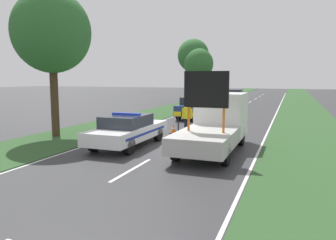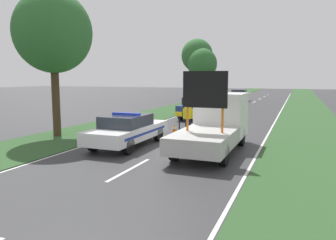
# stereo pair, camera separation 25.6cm
# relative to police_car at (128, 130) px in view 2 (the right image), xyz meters

# --- Properties ---
(ground_plane) EXTENTS (160.00, 160.00, 0.00)m
(ground_plane) POSITION_rel_police_car_xyz_m (1.88, 0.58, -0.73)
(ground_plane) COLOR #333335
(lane_markings) EXTENTS (7.43, 71.80, 0.01)m
(lane_markings) POSITION_rel_police_car_xyz_m (1.88, 17.76, -0.72)
(lane_markings) COLOR silver
(lane_markings) RESTS_ON ground
(grass_verge_left) EXTENTS (4.12, 120.00, 0.03)m
(grass_verge_left) POSITION_rel_police_car_xyz_m (-3.94, 20.58, -0.71)
(grass_verge_left) COLOR #2D5128
(grass_verge_left) RESTS_ON ground
(grass_verge_right) EXTENTS (4.12, 120.00, 0.03)m
(grass_verge_right) POSITION_rel_police_car_xyz_m (7.70, 20.58, -0.71)
(grass_verge_right) COLOR #2D5128
(grass_verge_right) RESTS_ON ground
(police_car) EXTENTS (1.86, 4.90, 1.49)m
(police_car) POSITION_rel_police_car_xyz_m (0.00, 0.00, 0.00)
(police_car) COLOR white
(police_car) RESTS_ON ground
(work_truck) EXTENTS (2.06, 5.81, 3.25)m
(work_truck) POSITION_rel_police_car_xyz_m (3.76, 0.84, 0.40)
(work_truck) COLOR white
(work_truck) RESTS_ON ground
(road_barrier) EXTENTS (2.60, 0.08, 1.10)m
(road_barrier) POSITION_rel_police_car_xyz_m (1.82, 4.60, 0.17)
(road_barrier) COLOR black
(road_barrier) RESTS_ON ground
(police_officer) EXTENTS (0.59, 0.37, 1.64)m
(police_officer) POSITION_rel_police_car_xyz_m (1.47, 4.04, 0.25)
(police_officer) COLOR #191E38
(police_officer) RESTS_ON ground
(pedestrian_civilian) EXTENTS (0.60, 0.38, 1.69)m
(pedestrian_civilian) POSITION_rel_police_car_xyz_m (2.34, 3.72, 0.26)
(pedestrian_civilian) COLOR brown
(pedestrian_civilian) RESTS_ON ground
(traffic_cone_near_police) EXTENTS (0.50, 0.50, 0.68)m
(traffic_cone_near_police) POSITION_rel_police_car_xyz_m (3.06, 5.61, -0.39)
(traffic_cone_near_police) COLOR black
(traffic_cone_near_police) RESTS_ON ground
(traffic_cone_centre_front) EXTENTS (0.48, 0.48, 0.66)m
(traffic_cone_centre_front) POSITION_rel_police_car_xyz_m (-0.87, 2.80, -0.40)
(traffic_cone_centre_front) COLOR black
(traffic_cone_centre_front) RESTS_ON ground
(traffic_cone_near_truck) EXTENTS (0.36, 0.36, 0.50)m
(traffic_cone_near_truck) POSITION_rel_police_car_xyz_m (0.79, 3.75, -0.48)
(traffic_cone_near_truck) COLOR black
(traffic_cone_near_truck) RESTS_ON ground
(queued_car_hatch_blue) EXTENTS (1.92, 4.06, 1.60)m
(queued_car_hatch_blue) POSITION_rel_police_car_xyz_m (0.05, 10.47, 0.09)
(queued_car_hatch_blue) COLOR navy
(queued_car_hatch_blue) RESTS_ON ground
(queued_car_suv_grey) EXTENTS (1.93, 4.44, 1.71)m
(queued_car_suv_grey) POSITION_rel_police_car_xyz_m (-0.17, 16.54, 0.16)
(queued_car_suv_grey) COLOR slate
(queued_car_suv_grey) RESTS_ON ground
(queued_car_wagon_maroon) EXTENTS (1.85, 4.45, 1.38)m
(queued_car_wagon_maroon) POSITION_rel_police_car_xyz_m (0.08, 23.67, 0.03)
(queued_car_wagon_maroon) COLOR maroon
(queued_car_wagon_maroon) RESTS_ON ground
(queued_car_van_white) EXTENTS (1.88, 4.02, 1.51)m
(queued_car_van_white) POSITION_rel_police_car_xyz_m (-0.08, 29.59, 0.05)
(queued_car_van_white) COLOR silver
(queued_car_van_white) RESTS_ON ground
(roadside_tree_near_left) EXTENTS (3.87, 3.87, 7.30)m
(roadside_tree_near_left) POSITION_rel_police_car_xyz_m (-4.58, 0.78, 4.51)
(roadside_tree_near_left) COLOR #42301E
(roadside_tree_near_left) RESTS_ON ground
(roadside_tree_near_right) EXTENTS (3.59, 3.59, 6.56)m
(roadside_tree_near_right) POSITION_rel_police_car_xyz_m (-4.12, 26.40, 3.91)
(roadside_tree_near_right) COLOR #42301E
(roadside_tree_near_right) RESTS_ON ground
(roadside_tree_mid_left) EXTENTS (3.92, 3.92, 7.84)m
(roadside_tree_mid_left) POSITION_rel_police_car_xyz_m (-5.12, 27.51, 5.01)
(roadside_tree_mid_left) COLOR #42301E
(roadside_tree_mid_left) RESTS_ON ground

